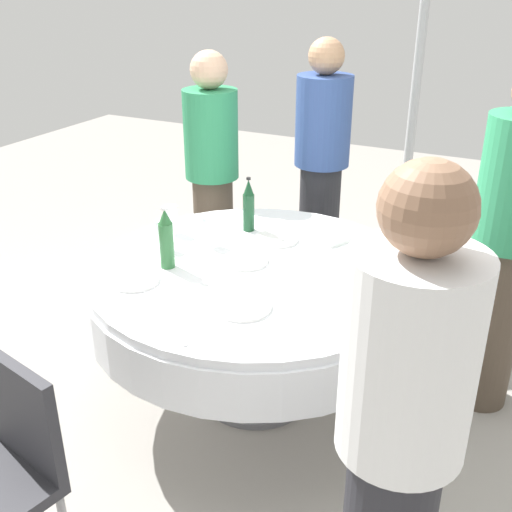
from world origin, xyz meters
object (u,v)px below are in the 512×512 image
Objects in this scene: bottle_green_south at (166,239)px; plate_right at (277,239)px; bottle_dark_green_near at (377,292)px; wine_glass_far at (208,224)px; wine_glass_north at (161,228)px; bottle_dark_green_outer at (249,206)px; wine_glass_inner at (171,213)px; plate_front at (135,280)px; plate_rear at (245,260)px; chair_far at (1,464)px; person_near at (321,169)px; plate_east at (242,306)px; person_inner at (398,443)px; person_outer at (212,173)px; person_south at (507,245)px; dining_table at (256,294)px.

plate_right is at bearing 57.38° from bottle_green_south.
bottle_dark_green_near is 1.04m from wine_glass_far.
bottle_green_south is at bearing -48.54° from wine_glass_north.
bottle_dark_green_outer is 0.24m from plate_right.
bottle_green_south is 0.42m from wine_glass_inner.
bottle_dark_green_near reaches higher than bottle_dark_green_outer.
plate_rear is at bearing 49.48° from plate_front.
bottle_dark_green_outer is 1.74m from chair_far.
bottle_dark_green_outer reaches higher than wine_glass_inner.
bottle_dark_green_near is at bearing -67.92° from person_near.
bottle_dark_green_outer is at bearing 115.50° from plate_east.
plate_rear is 0.25× the size of chair_far.
plate_front is 1.60m from person_near.
bottle_green_south is at bearing 159.32° from plate_east.
plate_east is 0.15× the size of person_near.
plate_rear is at bearing -19.84° from wine_glass_far.
person_near is (0.39, 1.20, 0.03)m from wine_glass_north.
bottle_dark_green_near reaches higher than plate_front.
wine_glass_north is at bearing -77.22° from person_inner.
person_outer is at bearing -91.19° from person_inner.
plate_front is 0.97m from chair_far.
plate_right is (0.37, 0.71, 0.00)m from plate_front.
person_outer is at bearing -65.16° from chair_far.
plate_rear is 0.13× the size of person_south.
person_inner is at bearing -88.64° from person_outer.
person_outer is at bearing 140.77° from plate_right.
bottle_dark_green_outer reaches higher than plate_front.
bottle_green_south is 2.07× the size of wine_glass_north.
bottle_dark_green_near is 0.77m from plate_rear.
plate_rear is at bearing 158.45° from dining_table.
bottle_dark_green_near is at bearing -19.99° from dining_table.
plate_east is 0.28× the size of chair_far.
wine_glass_north is at bearing -97.62° from person_south.
plate_east is 1.59m from person_near.
person_inner is (0.29, -0.79, -0.01)m from bottle_dark_green_near.
person_inner is at bearing -46.12° from plate_rear.
wine_glass_north is at bearing -71.18° from wine_glass_inner.
plate_front is 1.50m from person_inner.
person_inner reaches higher than plate_front.
bottle_dark_green_near is at bearing 14.51° from plate_east.
bottle_dark_green_near is 0.18× the size of person_near.
wine_glass_far is at bearing 34.00° from wine_glass_north.
person_near is 1.00× the size of person_inner.
person_outer is at bearing 140.75° from bottle_dark_green_near.
dining_table is 0.17m from plate_rear.
wine_glass_inner is at bearing -149.08° from bottle_dark_green_outer.
plate_front is at bearing -67.89° from person_inner.
person_south is (1.11, 0.47, 0.12)m from plate_rear.
person_south is at bearing 25.62° from bottle_green_south.
person_outer is at bearing 128.22° from plate_rear.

